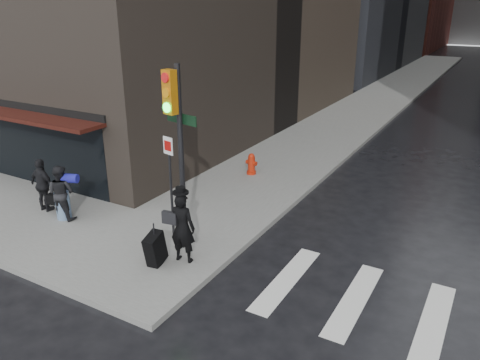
{
  "coord_description": "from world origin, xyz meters",
  "views": [
    {
      "loc": [
        7.17,
        -7.59,
        6.0
      ],
      "look_at": [
        1.05,
        3.1,
        1.3
      ],
      "focal_mm": 35.0,
      "sensor_mm": 36.0,
      "label": 1
    }
  ],
  "objects_px": {
    "man_greycoat": "(43,185)",
    "fire_hydrant": "(251,165)",
    "man_overcoat": "(177,231)",
    "traffic_light": "(176,132)",
    "man_jeans": "(61,192)"
  },
  "relations": [
    {
      "from": "man_greycoat",
      "to": "fire_hydrant",
      "type": "relative_size",
      "value": 2.09
    },
    {
      "from": "traffic_light",
      "to": "fire_hydrant",
      "type": "bearing_deg",
      "value": 110.8
    },
    {
      "from": "man_overcoat",
      "to": "traffic_light",
      "type": "height_order",
      "value": "traffic_light"
    },
    {
      "from": "traffic_light",
      "to": "fire_hydrant",
      "type": "xyz_separation_m",
      "value": [
        -0.85,
        5.41,
        -2.58
      ]
    },
    {
      "from": "man_overcoat",
      "to": "man_greycoat",
      "type": "bearing_deg",
      "value": -12.79
    },
    {
      "from": "man_overcoat",
      "to": "traffic_light",
      "type": "distance_m",
      "value": 2.35
    },
    {
      "from": "man_overcoat",
      "to": "man_jeans",
      "type": "bearing_deg",
      "value": -12.36
    },
    {
      "from": "man_jeans",
      "to": "man_greycoat",
      "type": "xyz_separation_m",
      "value": [
        -0.9,
        0.1,
        0.01
      ]
    },
    {
      "from": "man_jeans",
      "to": "traffic_light",
      "type": "distance_m",
      "value": 4.35
    },
    {
      "from": "man_jeans",
      "to": "fire_hydrant",
      "type": "distance_m",
      "value": 6.65
    },
    {
      "from": "man_greycoat",
      "to": "fire_hydrant",
      "type": "bearing_deg",
      "value": -122.1
    },
    {
      "from": "man_greycoat",
      "to": "fire_hydrant",
      "type": "xyz_separation_m",
      "value": [
        3.81,
        5.85,
        -0.46
      ]
    },
    {
      "from": "traffic_light",
      "to": "man_overcoat",
      "type": "bearing_deg",
      "value": -45.38
    },
    {
      "from": "man_overcoat",
      "to": "traffic_light",
      "type": "bearing_deg",
      "value": -65.63
    },
    {
      "from": "fire_hydrant",
      "to": "man_overcoat",
      "type": "bearing_deg",
      "value": -77.47
    }
  ]
}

